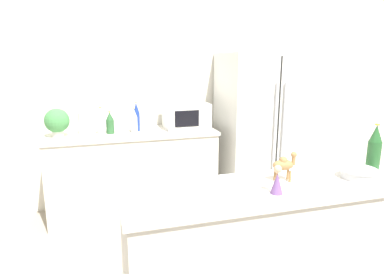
# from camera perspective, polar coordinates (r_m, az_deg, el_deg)

# --- Properties ---
(wall_back) EXTENTS (8.00, 0.06, 2.55)m
(wall_back) POSITION_cam_1_polar(r_m,az_deg,el_deg) (4.03, -6.34, 7.02)
(wall_back) COLOR silver
(wall_back) RESTS_ON ground_plane
(back_counter) EXTENTS (1.80, 0.63, 0.92)m
(back_counter) POSITION_cam_1_polar(r_m,az_deg,el_deg) (3.84, -9.75, -5.83)
(back_counter) COLOR silver
(back_counter) RESTS_ON ground_plane
(refrigerator) EXTENTS (0.96, 0.75, 1.75)m
(refrigerator) POSITION_cam_1_polar(r_m,az_deg,el_deg) (4.10, 11.53, 1.26)
(refrigerator) COLOR white
(refrigerator) RESTS_ON ground_plane
(bar_counter) EXTENTS (1.71, 0.49, 1.01)m
(bar_counter) POSITION_cam_1_polar(r_m,az_deg,el_deg) (2.19, 12.92, -20.17)
(bar_counter) COLOR beige
(bar_counter) RESTS_ON ground_plane
(potted_plant) EXTENTS (0.24, 0.24, 0.29)m
(potted_plant) POSITION_cam_1_polar(r_m,az_deg,el_deg) (3.64, -21.58, 2.42)
(potted_plant) COLOR silver
(potted_plant) RESTS_ON back_counter
(paper_towel_roll) EXTENTS (0.12, 0.12, 0.23)m
(paper_towel_roll) POSITION_cam_1_polar(r_m,az_deg,el_deg) (3.69, -17.50, 2.18)
(paper_towel_roll) COLOR white
(paper_towel_roll) RESTS_ON back_counter
(microwave) EXTENTS (0.48, 0.37, 0.28)m
(microwave) POSITION_cam_1_polar(r_m,az_deg,el_deg) (3.83, -0.95, 3.57)
(microwave) COLOR white
(microwave) RESTS_ON back_counter
(back_bottle_0) EXTENTS (0.08, 0.08, 0.23)m
(back_bottle_0) POSITION_cam_1_polar(r_m,az_deg,el_deg) (3.65, -13.51, 2.28)
(back_bottle_0) COLOR #2D6033
(back_bottle_0) RESTS_ON back_counter
(back_bottle_1) EXTENTS (0.07, 0.07, 0.26)m
(back_bottle_1) POSITION_cam_1_polar(r_m,az_deg,el_deg) (3.64, -9.60, 2.68)
(back_bottle_1) COLOR #B2B7BC
(back_bottle_1) RESTS_ON back_counter
(back_bottle_2) EXTENTS (0.07, 0.07, 0.32)m
(back_bottle_2) POSITION_cam_1_polar(r_m,az_deg,el_deg) (3.72, -9.23, 3.29)
(back_bottle_2) COLOR navy
(back_bottle_2) RESTS_ON back_counter
(back_bottle_3) EXTENTS (0.07, 0.07, 0.29)m
(back_bottle_3) POSITION_cam_1_polar(r_m,az_deg,el_deg) (3.62, -14.92, 2.52)
(back_bottle_3) COLOR #B2B7BC
(back_bottle_3) RESTS_ON back_counter
(wine_bottle) EXTENTS (0.08, 0.08, 0.30)m
(wine_bottle) POSITION_cam_1_polar(r_m,az_deg,el_deg) (2.40, 28.12, -1.69)
(wine_bottle) COLOR #235628
(wine_bottle) RESTS_ON bar_counter
(fruit_bowl) EXTENTS (0.21, 0.21, 0.06)m
(fruit_bowl) POSITION_cam_1_polar(r_m,az_deg,el_deg) (2.23, 26.09, -5.38)
(fruit_bowl) COLOR #B7BABF
(fruit_bowl) RESTS_ON bar_counter
(camel_figurine) EXTENTS (0.14, 0.08, 0.17)m
(camel_figurine) POSITION_cam_1_polar(r_m,az_deg,el_deg) (2.01, 15.10, -4.41)
(camel_figurine) COLOR olive
(camel_figurine) RESTS_ON bar_counter
(wise_man_figurine_blue) EXTENTS (0.07, 0.07, 0.15)m
(wise_man_figurine_blue) POSITION_cam_1_polar(r_m,az_deg,el_deg) (1.83, 14.00, -7.20)
(wise_man_figurine_blue) COLOR #6B4784
(wise_man_figurine_blue) RESTS_ON bar_counter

